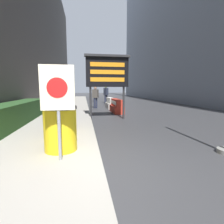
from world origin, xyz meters
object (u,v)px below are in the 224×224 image
traffic_cone_mid (115,103)px  pedestrian_passerby (106,93)px  warning_sign (58,95)px  barrel_drum_middle (58,121)px  jersey_barrier_white (110,104)px  pedestrian_worker (95,95)px  message_board (107,72)px  traffic_light_near_curb (95,79)px  jersey_barrier_red_striped (116,107)px  barrel_drum_back (64,115)px  traffic_cone_near (117,101)px  barrel_drum_foreground (60,128)px

traffic_cone_mid → pedestrian_passerby: pedestrian_passerby is taller
traffic_cone_mid → pedestrian_passerby: (-0.18, 3.90, 0.72)m
warning_sign → barrel_drum_middle: bearing=98.6°
jersey_barrier_white → pedestrian_worker: size_ratio=1.25×
message_board → traffic_cone_mid: size_ratio=4.52×
warning_sign → message_board: (1.58, 5.11, 0.89)m
traffic_cone_mid → warning_sign: bearing=-105.6°
message_board → jersey_barrier_white: message_board is taller
traffic_light_near_curb → pedestrian_worker: bearing=-93.1°
traffic_cone_mid → traffic_light_near_curb: bearing=103.1°
jersey_barrier_red_striped → traffic_cone_mid: bearing=82.4°
pedestrian_passerby → barrel_drum_middle: bearing=139.5°
traffic_light_near_curb → pedestrian_worker: (-0.29, -5.39, -1.54)m
pedestrian_worker → traffic_cone_mid: bearing=-145.3°
traffic_light_near_curb → pedestrian_passerby: 2.22m
message_board → barrel_drum_middle: bearing=-116.7°
barrel_drum_middle → jersey_barrier_white: (2.70, 8.43, -0.29)m
message_board → pedestrian_worker: bearing=93.0°
barrel_drum_back → traffic_light_near_curb: 13.17m
barrel_drum_back → traffic_cone_mid: 8.27m
message_board → traffic_cone_near: 7.93m
jersey_barrier_red_striped → traffic_cone_near: bearing=79.2°
barrel_drum_middle → barrel_drum_back: 0.95m
barrel_drum_back → pedestrian_worker: 7.68m
pedestrian_passerby → pedestrian_worker: bearing=134.4°
barrel_drum_back → jersey_barrier_white: barrel_drum_back is taller
barrel_drum_middle → traffic_cone_near: barrel_drum_middle is taller
jersey_barrier_red_striped → pedestrian_passerby: bearing=88.5°
traffic_light_near_curb → barrel_drum_middle: bearing=-97.6°
barrel_drum_back → pedestrian_passerby: pedestrian_passerby is taller
barrel_drum_foreground → pedestrian_worker: (1.38, 9.42, 0.34)m
traffic_light_near_curb → message_board: bearing=-90.2°
barrel_drum_foreground → pedestrian_passerby: (2.70, 13.50, 0.41)m
barrel_drum_back → message_board: 3.57m
message_board → traffic_cone_near: message_board is taller
barrel_drum_middle → traffic_cone_near: (3.67, 11.06, -0.32)m
warning_sign → traffic_cone_near: warning_sign is taller
barrel_drum_foreground → barrel_drum_back: same height
barrel_drum_back → traffic_light_near_curb: bearing=82.0°
jersey_barrier_red_striped → pedestrian_passerby: (0.18, 6.61, 0.68)m
message_board → jersey_barrier_white: bearing=79.6°
barrel_drum_foreground → traffic_cone_mid: (2.88, 9.60, -0.30)m
pedestrian_worker → warning_sign: bearing=110.4°
message_board → barrel_drum_foreground: bearing=-109.7°
traffic_cone_near → pedestrian_passerby: bearing=118.0°
pedestrian_passerby → traffic_cone_near: bearing=-179.6°
barrel_drum_back → jersey_barrier_red_striped: size_ratio=0.46×
jersey_barrier_red_striped → pedestrian_worker: bearing=114.3°
traffic_light_near_curb → traffic_cone_mid: bearing=-76.9°
pedestrian_passerby → jersey_barrier_white: bearing=149.9°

